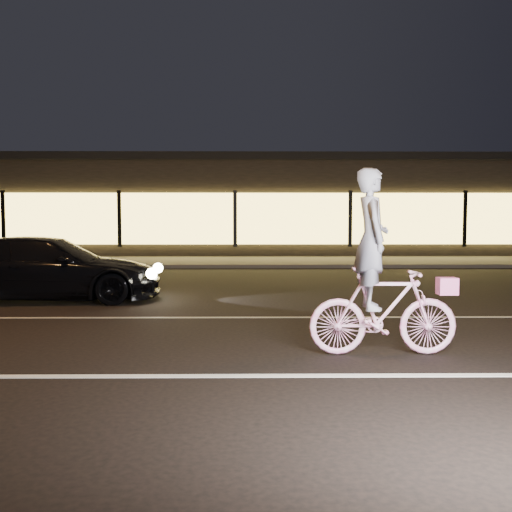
{
  "coord_description": "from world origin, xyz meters",
  "views": [
    {
      "loc": [
        0.59,
        -7.44,
        1.69
      ],
      "look_at": [
        0.67,
        0.6,
        1.13
      ],
      "focal_mm": 40.0,
      "sensor_mm": 36.0,
      "label": 1
    }
  ],
  "objects": [
    {
      "name": "storefront",
      "position": [
        0.0,
        18.97,
        2.15
      ],
      "size": [
        25.4,
        8.42,
        4.2
      ],
      "color": "black",
      "rests_on": "ground"
    },
    {
      "name": "ground",
      "position": [
        0.0,
        0.0,
        0.0
      ],
      "size": [
        90.0,
        90.0,
        0.0
      ],
      "primitive_type": "plane",
      "color": "black",
      "rests_on": "ground"
    },
    {
      "name": "lane_stripe_near",
      "position": [
        0.0,
        -1.5,
        0.0
      ],
      "size": [
        60.0,
        0.12,
        0.01
      ],
      "primitive_type": "cube",
      "color": "silver",
      "rests_on": "ground"
    },
    {
      "name": "sedan",
      "position": [
        -3.46,
        4.01,
        0.64
      ],
      "size": [
        4.52,
        2.04,
        1.28
      ],
      "rotation": [
        0.0,
        0.0,
        1.63
      ],
      "color": "black",
      "rests_on": "ground"
    },
    {
      "name": "lane_stripe_far",
      "position": [
        0.0,
        2.0,
        0.0
      ],
      "size": [
        60.0,
        0.1,
        0.01
      ],
      "primitive_type": "cube",
      "color": "gray",
      "rests_on": "ground"
    },
    {
      "name": "sidewalk",
      "position": [
        0.0,
        13.0,
        0.06
      ],
      "size": [
        30.0,
        4.0,
        0.12
      ],
      "primitive_type": "cube",
      "color": "#383533",
      "rests_on": "ground"
    },
    {
      "name": "cyclist",
      "position": [
        2.17,
        -0.58,
        0.81
      ],
      "size": [
        1.8,
        0.62,
        2.27
      ],
      "rotation": [
        0.0,
        0.0,
        1.57
      ],
      "color": "#F650AA",
      "rests_on": "ground"
    }
  ]
}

